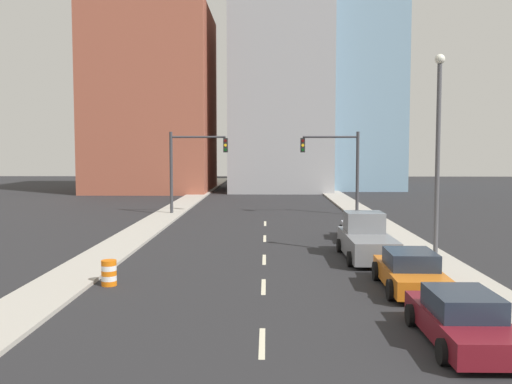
{
  "coord_description": "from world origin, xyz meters",
  "views": [
    {
      "loc": [
        0.12,
        -6.1,
        5.04
      ],
      "look_at": [
        -0.61,
        31.75,
        2.2
      ],
      "focal_mm": 40.0,
      "sensor_mm": 36.0,
      "label": 1
    }
  ],
  "objects_px": {
    "traffic_barrel": "(109,273)",
    "sedan_maroon": "(462,320)",
    "pickup_truck_gray": "(366,240)",
    "traffic_signal_right": "(341,161)",
    "traffic_signal_left": "(187,161)",
    "street_lamp": "(438,144)",
    "sedan_orange": "(410,272)",
    "sedan_silver": "(360,228)"
  },
  "relations": [
    {
      "from": "street_lamp",
      "to": "sedan_silver",
      "type": "relative_size",
      "value": 2.1
    },
    {
      "from": "traffic_signal_right",
      "to": "sedan_silver",
      "type": "bearing_deg",
      "value": -92.3
    },
    {
      "from": "street_lamp",
      "to": "pickup_truck_gray",
      "type": "height_order",
      "value": "street_lamp"
    },
    {
      "from": "street_lamp",
      "to": "pickup_truck_gray",
      "type": "distance_m",
      "value": 5.38
    },
    {
      "from": "pickup_truck_gray",
      "to": "traffic_barrel",
      "type": "bearing_deg",
      "value": -152.53
    },
    {
      "from": "sedan_maroon",
      "to": "sedan_orange",
      "type": "bearing_deg",
      "value": 89.1
    },
    {
      "from": "sedan_orange",
      "to": "street_lamp",
      "type": "bearing_deg",
      "value": 65.99
    },
    {
      "from": "traffic_barrel",
      "to": "sedan_silver",
      "type": "distance_m",
      "value": 15.63
    },
    {
      "from": "traffic_signal_left",
      "to": "traffic_barrel",
      "type": "distance_m",
      "value": 23.26
    },
    {
      "from": "traffic_signal_right",
      "to": "street_lamp",
      "type": "xyz_separation_m",
      "value": [
        1.83,
        -18.46,
        1.12
      ]
    },
    {
      "from": "traffic_barrel",
      "to": "pickup_truck_gray",
      "type": "distance_m",
      "value": 11.82
    },
    {
      "from": "traffic_signal_right",
      "to": "traffic_signal_left",
      "type": "bearing_deg",
      "value": 180.0
    },
    {
      "from": "sedan_maroon",
      "to": "sedan_silver",
      "type": "distance_m",
      "value": 17.17
    },
    {
      "from": "traffic_signal_right",
      "to": "traffic_barrel",
      "type": "height_order",
      "value": "traffic_signal_right"
    },
    {
      "from": "traffic_barrel",
      "to": "sedan_silver",
      "type": "height_order",
      "value": "sedan_silver"
    },
    {
      "from": "sedan_maroon",
      "to": "pickup_truck_gray",
      "type": "height_order",
      "value": "pickup_truck_gray"
    },
    {
      "from": "pickup_truck_gray",
      "to": "street_lamp",
      "type": "bearing_deg",
      "value": -19.27
    },
    {
      "from": "sedan_orange",
      "to": "pickup_truck_gray",
      "type": "xyz_separation_m",
      "value": [
        -0.54,
        5.95,
        0.18
      ]
    },
    {
      "from": "traffic_signal_left",
      "to": "pickup_truck_gray",
      "type": "bearing_deg",
      "value": -58.45
    },
    {
      "from": "traffic_signal_right",
      "to": "sedan_silver",
      "type": "height_order",
      "value": "traffic_signal_right"
    },
    {
      "from": "traffic_signal_left",
      "to": "sedan_silver",
      "type": "bearing_deg",
      "value": -46.47
    },
    {
      "from": "traffic_signal_left",
      "to": "traffic_barrel",
      "type": "xyz_separation_m",
      "value": [
        0.27,
        -22.97,
        -3.67
      ]
    },
    {
      "from": "traffic_signal_right",
      "to": "sedan_orange",
      "type": "xyz_separation_m",
      "value": [
        -0.53,
        -23.42,
        -3.48
      ]
    },
    {
      "from": "street_lamp",
      "to": "sedan_maroon",
      "type": "height_order",
      "value": "street_lamp"
    },
    {
      "from": "traffic_signal_right",
      "to": "pickup_truck_gray",
      "type": "relative_size",
      "value": 1.15
    },
    {
      "from": "traffic_barrel",
      "to": "traffic_signal_right",
      "type": "bearing_deg",
      "value": 63.37
    },
    {
      "from": "traffic_barrel",
      "to": "pickup_truck_gray",
      "type": "height_order",
      "value": "pickup_truck_gray"
    },
    {
      "from": "traffic_signal_left",
      "to": "traffic_barrel",
      "type": "relative_size",
      "value": 6.72
    },
    {
      "from": "sedan_maroon",
      "to": "pickup_truck_gray",
      "type": "bearing_deg",
      "value": 92.12
    },
    {
      "from": "sedan_orange",
      "to": "traffic_signal_right",
      "type": "bearing_deg",
      "value": 90.14
    },
    {
      "from": "sedan_maroon",
      "to": "sedan_silver",
      "type": "bearing_deg",
      "value": 89.4
    },
    {
      "from": "traffic_signal_right",
      "to": "pickup_truck_gray",
      "type": "bearing_deg",
      "value": -93.49
    },
    {
      "from": "traffic_barrel",
      "to": "sedan_maroon",
      "type": "height_order",
      "value": "sedan_maroon"
    },
    {
      "from": "traffic_barrel",
      "to": "sedan_silver",
      "type": "bearing_deg",
      "value": 45.07
    },
    {
      "from": "sedan_orange",
      "to": "pickup_truck_gray",
      "type": "relative_size",
      "value": 0.87
    },
    {
      "from": "traffic_signal_left",
      "to": "pickup_truck_gray",
      "type": "xyz_separation_m",
      "value": [
        10.72,
        -17.46,
        -3.3
      ]
    },
    {
      "from": "street_lamp",
      "to": "sedan_maroon",
      "type": "bearing_deg",
      "value": -102.87
    },
    {
      "from": "traffic_barrel",
      "to": "street_lamp",
      "type": "relative_size",
      "value": 0.1
    },
    {
      "from": "street_lamp",
      "to": "sedan_silver",
      "type": "xyz_separation_m",
      "value": [
        -2.31,
        6.56,
        -4.62
      ]
    },
    {
      "from": "traffic_signal_left",
      "to": "sedan_orange",
      "type": "distance_m",
      "value": 26.22
    },
    {
      "from": "street_lamp",
      "to": "sedan_maroon",
      "type": "distance_m",
      "value": 11.83
    },
    {
      "from": "traffic_barrel",
      "to": "sedan_maroon",
      "type": "distance_m",
      "value": 12.51
    }
  ]
}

